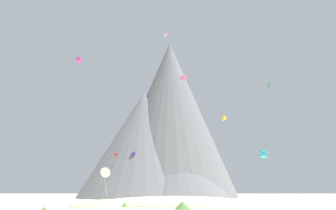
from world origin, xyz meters
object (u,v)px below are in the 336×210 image
Objects in this scene: bush_near_left at (182,205)px; kite_green_high at (268,86)px; bush_far_left at (123,201)px; rock_massif at (163,128)px; kite_white_low at (106,172)px; kite_indigo_low at (133,154)px; kite_rainbow_high at (183,78)px; bush_ridge_crest at (335,206)px; bush_far_right at (223,201)px; kite_yellow_mid at (224,119)px; kite_red_low at (116,156)px; kite_cyan_low at (263,154)px; bush_near_right at (125,205)px; bush_mid_center at (44,209)px; kite_pink_high at (166,37)px; kite_magenta_high at (79,60)px.

kite_green_high reaches higher than bush_near_left.
bush_far_left reaches higher than bush_near_left.
rock_massif is 10.85× the size of kite_white_low.
kite_indigo_low is 27.02m from kite_rainbow_high.
bush_ridge_crest is at bearing 146.17° from kite_white_low.
bush_far_right is 31.77m from kite_yellow_mid.
kite_red_low is (-0.14, 13.14, 5.58)m from kite_white_low.
kite_cyan_low is (-4.15, 14.78, 8.75)m from bush_ridge_crest.
rock_massif is at bearing 83.34° from bush_far_left.
bush_far_right is (7.69, 14.43, 0.00)m from bush_near_left.
kite_indigo_low is 1.05× the size of kite_yellow_mid.
kite_red_low is at bearing 110.74° from bush_near_left.
bush_near_right is at bearing -175.53° from kite_yellow_mid.
bush_near_left is 49.95m from kite_indigo_low.
bush_far_left is (6.46, 17.86, 0.25)m from bush_mid_center.
rock_massif is (-11.92, 49.08, 23.62)m from bush_far_right.
kite_indigo_low is at bearing 31.12° from kite_rainbow_high.
rock_massif is at bearing 79.66° from bush_mid_center.
kite_indigo_low is at bearing -105.70° from kite_white_low.
bush_far_left is 0.43× the size of kite_white_low.
bush_far_right is 0.62× the size of kite_green_high.
kite_green_high is at bearing 141.89° from kite_cyan_low.
bush_mid_center is 19.00m from bush_far_left.
kite_pink_high is (-2.58, 17.86, 34.48)m from bush_near_left.
rock_massif is at bearing -132.12° from kite_green_high.
kite_pink_high reaches higher than kite_indigo_low.
rock_massif is (-4.24, 63.51, 23.62)m from bush_near_left.
bush_mid_center is 0.46× the size of bush_near_left.
bush_ridge_crest is 60.20m from kite_red_low.
bush_far_left is 0.76× the size of kite_rainbow_high.
kite_white_low is at bearing -86.77° from kite_green_high.
kite_cyan_low reaches higher than bush_ridge_crest.
bush_far_left is at bearing 100.51° from bush_near_right.
bush_far_right is (17.60, -0.41, -0.00)m from bush_far_left.
bush_far_right is at bearing 6.31° from kite_magenta_high.
kite_magenta_high is (-14.04, 10.51, 32.63)m from bush_far_left.
bush_far_left is at bearing -96.66° from rock_massif.
bush_mid_center is 51.53m from kite_red_low.
bush_mid_center is 0.23× the size of kite_green_high.
kite_white_low is at bearing -127.27° from kite_cyan_low.
kite_rainbow_high is at bearing 72.80° from bush_near_right.
bush_far_right is at bearing -154.78° from kite_pink_high.
bush_mid_center is 51.45m from kite_indigo_low.
bush_far_right is at bearing 157.17° from kite_rainbow_high.
kite_cyan_low is at bearing 13.66° from kite_magenta_high.
bush_mid_center is at bearing -169.55° from bush_near_left.
kite_cyan_low is at bearing 4.70° from bush_far_left.
kite_green_high is at bearing 33.59° from kite_magenta_high.
kite_magenta_high is at bearing -76.33° from kite_green_high.
bush_ridge_crest is 0.32× the size of kite_green_high.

